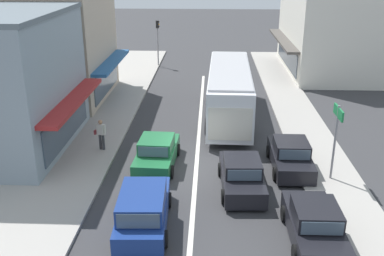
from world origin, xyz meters
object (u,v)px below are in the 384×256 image
directional_road_sign (337,126)px  pedestrian_with_handbag_near (101,133)px  parked_sedan_kerb_front (314,225)px  parked_sedan_kerb_second (290,156)px  wagon_queue_far_back (143,210)px  city_bus (229,89)px  traffic_light_downstreet (158,35)px  sedan_adjacent_lane_trail (157,153)px  sedan_queue_gap_filler (242,175)px

directional_road_sign → pedestrian_with_handbag_near: size_ratio=2.21×
parked_sedan_kerb_front → parked_sedan_kerb_second: size_ratio=1.00×
directional_road_sign → wagon_queue_far_back: bearing=-152.8°
city_bus → parked_sedan_kerb_second: 7.80m
city_bus → traffic_light_downstreet: (-6.07, 13.94, 0.97)m
city_bus → parked_sedan_kerb_second: bearing=-69.5°
wagon_queue_far_back → sedan_adjacent_lane_trail: bearing=91.2°
parked_sedan_kerb_front → parked_sedan_kerb_second: same height
parked_sedan_kerb_second → directional_road_sign: size_ratio=1.17×
parked_sedan_kerb_front → pedestrian_with_handbag_near: 12.04m
parked_sedan_kerb_second → parked_sedan_kerb_front: bearing=-90.9°
sedan_queue_gap_filler → city_bus: bearing=91.5°
directional_road_sign → parked_sedan_kerb_front: bearing=-110.5°
sedan_queue_gap_filler → parked_sedan_kerb_second: size_ratio=1.02×
parked_sedan_kerb_second → directional_road_sign: 2.87m
wagon_queue_far_back → traffic_light_downstreet: size_ratio=1.09×
city_bus → parked_sedan_kerb_second: size_ratio=2.60×
sedan_adjacent_lane_trail → parked_sedan_kerb_second: (6.43, -0.05, 0.00)m
wagon_queue_far_back → sedan_adjacent_lane_trail: (-0.11, 5.33, -0.08)m
sedan_queue_gap_filler → traffic_light_downstreet: bearing=105.2°
sedan_queue_gap_filler → parked_sedan_kerb_front: same height
city_bus → pedestrian_with_handbag_near: bearing=-140.4°
wagon_queue_far_back → city_bus: bearing=73.9°
city_bus → parked_sedan_kerb_front: 13.43m
pedestrian_with_handbag_near → wagon_queue_far_back: bearing=-65.0°
sedan_adjacent_lane_trail → traffic_light_downstreet: size_ratio=1.02×
city_bus → sedan_adjacent_lane_trail: (-3.72, -7.17, -1.22)m
sedan_adjacent_lane_trail → traffic_light_downstreet: traffic_light_downstreet is taller
directional_road_sign → sedan_adjacent_lane_trail: bearing=171.5°
traffic_light_downstreet → sedan_adjacent_lane_trail: bearing=-83.7°
city_bus → directional_road_sign: directional_road_sign is taller
sedan_adjacent_lane_trail → parked_sedan_kerb_front: bearing=-43.2°
wagon_queue_far_back → sedan_queue_gap_filler: wagon_queue_far_back is taller
sedan_queue_gap_filler → sedan_adjacent_lane_trail: bearing=151.2°
traffic_light_downstreet → wagon_queue_far_back: bearing=-84.7°
wagon_queue_far_back → pedestrian_with_handbag_near: size_ratio=2.80×
sedan_queue_gap_filler → parked_sedan_kerb_second: 3.25m
city_bus → parked_sedan_kerb_second: city_bus is taller
parked_sedan_kerb_front → pedestrian_with_handbag_near: pedestrian_with_handbag_near is taller
parked_sedan_kerb_front → directional_road_sign: size_ratio=1.17×
pedestrian_with_handbag_near → traffic_light_downstreet: bearing=87.8°
traffic_light_downstreet → pedestrian_with_handbag_near: (-0.74, -19.57, -1.79)m
parked_sedan_kerb_front → directional_road_sign: (1.77, 4.74, 2.01)m
sedan_queue_gap_filler → traffic_light_downstreet: traffic_light_downstreet is taller
wagon_queue_far_back → sedan_queue_gap_filler: (3.86, 3.15, -0.08)m
parked_sedan_kerb_front → sedan_queue_gap_filler: bearing=122.1°
wagon_queue_far_back → directional_road_sign: 9.20m
city_bus → traffic_light_downstreet: 15.23m
sedan_queue_gap_filler → pedestrian_with_handbag_near: pedestrian_with_handbag_near is taller
sedan_adjacent_lane_trail → directional_road_sign: size_ratio=1.19×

